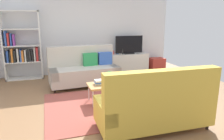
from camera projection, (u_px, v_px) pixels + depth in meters
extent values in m
plane|color=#936B47|center=(103.00, 100.00, 4.94)|extent=(7.68, 7.68, 0.00)
cube|color=silver|center=(81.00, 31.00, 7.20)|extent=(6.40, 0.12, 2.90)
cube|color=#9E4C42|center=(113.00, 104.00, 4.66)|extent=(2.90, 2.20, 0.01)
cube|color=#B2ADA3|center=(84.00, 75.00, 5.93)|extent=(1.96, 0.99, 0.44)
cube|color=#B2ADA3|center=(81.00, 55.00, 6.10)|extent=(1.91, 0.35, 0.56)
cube|color=#B2ADA3|center=(112.00, 68.00, 6.21)|extent=(0.27, 0.85, 0.22)
cube|color=#B2ADA3|center=(53.00, 74.00, 5.60)|extent=(0.27, 0.85, 0.22)
cylinder|color=black|center=(118.00, 84.00, 6.00)|extent=(0.05, 0.05, 0.10)
cylinder|color=black|center=(55.00, 91.00, 5.37)|extent=(0.05, 0.05, 0.10)
cylinder|color=black|center=(109.00, 78.00, 6.61)|extent=(0.05, 0.05, 0.10)
cylinder|color=black|center=(52.00, 84.00, 5.98)|extent=(0.05, 0.05, 0.10)
cube|color=#3359B2|center=(105.00, 58.00, 6.21)|extent=(0.41, 0.17, 0.36)
cube|color=#288C4C|center=(90.00, 59.00, 6.04)|extent=(0.41, 0.17, 0.36)
cube|color=gold|center=(152.00, 110.00, 3.63)|extent=(1.92, 0.88, 0.44)
cube|color=gold|center=(164.00, 88.00, 3.21)|extent=(1.90, 0.24, 0.56)
cube|color=gold|center=(105.00, 110.00, 3.37)|extent=(0.22, 0.84, 0.22)
cube|color=gold|center=(195.00, 99.00, 3.83)|extent=(0.22, 0.84, 0.22)
cylinder|color=black|center=(99.00, 122.00, 3.77)|extent=(0.05, 0.05, 0.10)
cylinder|color=black|center=(183.00, 110.00, 4.24)|extent=(0.05, 0.05, 0.10)
cylinder|color=black|center=(207.00, 126.00, 3.61)|extent=(0.05, 0.05, 0.10)
cube|color=#288C4C|center=(118.00, 94.00, 3.22)|extent=(0.40, 0.15, 0.36)
cube|color=white|center=(145.00, 92.00, 3.34)|extent=(0.40, 0.15, 0.36)
cube|color=#B7844C|center=(112.00, 84.00, 4.77)|extent=(1.10, 0.56, 0.04)
cylinder|color=silver|center=(89.00, 92.00, 4.89)|extent=(0.02, 0.02, 0.38)
cylinder|color=silver|center=(129.00, 88.00, 5.18)|extent=(0.02, 0.02, 0.38)
cylinder|color=silver|center=(93.00, 99.00, 4.46)|extent=(0.02, 0.02, 0.38)
cylinder|color=silver|center=(137.00, 94.00, 4.75)|extent=(0.02, 0.02, 0.38)
cube|color=silver|center=(129.00, 63.00, 7.62)|extent=(1.40, 0.44, 0.64)
cube|color=black|center=(129.00, 53.00, 7.52)|extent=(0.36, 0.20, 0.04)
cube|color=black|center=(129.00, 44.00, 7.45)|extent=(1.00, 0.05, 0.60)
cube|color=white|center=(3.00, 46.00, 6.30)|extent=(0.04, 0.36, 2.10)
cube|color=white|center=(40.00, 45.00, 6.61)|extent=(0.04, 0.36, 2.10)
cube|color=white|center=(19.00, 11.00, 6.22)|extent=(1.10, 0.36, 0.04)
cube|color=white|center=(25.00, 78.00, 6.70)|extent=(1.10, 0.36, 0.04)
cube|color=white|center=(24.00, 62.00, 6.57)|extent=(1.02, 0.36, 0.03)
cube|color=white|center=(22.00, 46.00, 6.46)|extent=(1.02, 0.36, 0.03)
cube|color=white|center=(21.00, 29.00, 6.34)|extent=(1.02, 0.36, 0.03)
cube|color=#3359B2|center=(8.00, 56.00, 6.40)|extent=(0.06, 0.29, 0.35)
cube|color=#262626|center=(11.00, 57.00, 6.43)|extent=(0.04, 0.29, 0.32)
cube|color=orange|center=(12.00, 55.00, 6.43)|extent=(0.05, 0.29, 0.41)
cube|color=#262626|center=(15.00, 56.00, 6.46)|extent=(0.06, 0.29, 0.36)
cube|color=silver|center=(18.00, 55.00, 6.48)|extent=(0.05, 0.29, 0.41)
cube|color=#3359B2|center=(21.00, 55.00, 6.51)|extent=(0.04, 0.29, 0.39)
cube|color=orange|center=(23.00, 56.00, 6.53)|extent=(0.06, 0.29, 0.34)
cube|color=silver|center=(26.00, 55.00, 6.55)|extent=(0.05, 0.29, 0.36)
cube|color=#262626|center=(28.00, 55.00, 6.57)|extent=(0.04, 0.29, 0.36)
cube|color=#262626|center=(30.00, 56.00, 6.59)|extent=(0.06, 0.29, 0.34)
cube|color=#262626|center=(32.00, 56.00, 6.61)|extent=(0.04, 0.29, 0.33)
cube|color=silver|center=(35.00, 54.00, 6.62)|extent=(0.04, 0.29, 0.44)
cube|color=red|center=(37.00, 54.00, 6.64)|extent=(0.06, 0.29, 0.43)
cube|color=#3359B2|center=(6.00, 38.00, 6.28)|extent=(0.05, 0.29, 0.44)
cube|color=red|center=(9.00, 39.00, 6.31)|extent=(0.06, 0.29, 0.37)
cube|color=#3359B2|center=(11.00, 40.00, 6.33)|extent=(0.04, 0.29, 0.36)
cube|color=purple|center=(14.00, 40.00, 6.35)|extent=(0.04, 0.29, 0.33)
cube|color=#B2382D|center=(157.00, 64.00, 7.87)|extent=(0.52, 0.40, 0.44)
cylinder|color=brown|center=(110.00, 82.00, 4.70)|extent=(0.15, 0.15, 0.11)
sphere|color=#2D7233|center=(110.00, 76.00, 4.66)|extent=(0.21, 0.21, 0.21)
cube|color=silver|center=(100.00, 83.00, 4.72)|extent=(0.28, 0.23, 0.03)
cube|color=#3359B2|center=(100.00, 82.00, 4.71)|extent=(0.25, 0.19, 0.03)
cube|color=silver|center=(100.00, 81.00, 4.71)|extent=(0.24, 0.19, 0.04)
cylinder|color=#B24C4C|center=(113.00, 52.00, 7.41)|extent=(0.11, 0.11, 0.13)
cylinder|color=#4C72B2|center=(117.00, 52.00, 7.46)|extent=(0.10, 0.10, 0.16)
cylinder|color=#262626|center=(123.00, 52.00, 7.42)|extent=(0.04, 0.04, 0.18)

